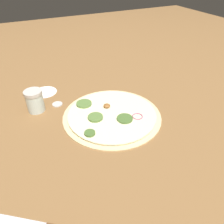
# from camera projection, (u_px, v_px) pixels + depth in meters

# --- Properties ---
(ground_plane) EXTENTS (3.00, 3.00, 0.00)m
(ground_plane) POSITION_uv_depth(u_px,v_px,m) (112.00, 116.00, 0.75)
(ground_plane) COLOR brown
(pizza) EXTENTS (0.33, 0.33, 0.02)m
(pizza) POSITION_uv_depth(u_px,v_px,m) (111.00, 115.00, 0.74)
(pizza) COLOR beige
(pizza) RESTS_ON ground_plane
(spice_jar) EXTENTS (0.06, 0.06, 0.08)m
(spice_jar) POSITION_uv_depth(u_px,v_px,m) (35.00, 101.00, 0.75)
(spice_jar) COLOR silver
(spice_jar) RESTS_ON ground_plane
(loose_cap) EXTENTS (0.04, 0.04, 0.01)m
(loose_cap) POSITION_uv_depth(u_px,v_px,m) (57.00, 104.00, 0.80)
(loose_cap) COLOR beige
(loose_cap) RESTS_ON ground_plane
(flour_patch) EXTENTS (0.09, 0.09, 0.00)m
(flour_patch) POSITION_uv_depth(u_px,v_px,m) (45.00, 92.00, 0.87)
(flour_patch) COLOR white
(flour_patch) RESTS_ON ground_plane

